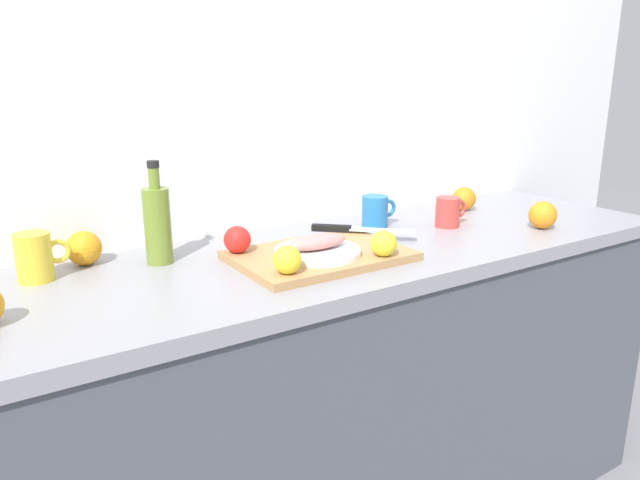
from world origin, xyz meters
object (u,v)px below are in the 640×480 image
object	(u,v)px
olive_oil_bottle	(157,223)
coffee_mug_0	(376,212)
cutting_board	(320,255)
coffee_mug_2	(35,257)
fish_fillet	(317,242)
chef_knife	(350,229)
lemon_0	(384,243)
coffee_mug_1	(448,212)
orange_0	(543,215)
white_plate	(318,252)

from	to	relation	value
olive_oil_bottle	coffee_mug_0	size ratio (longest dim) A/B	2.12
cutting_board	coffee_mug_2	distance (m)	0.65
fish_fillet	coffee_mug_2	world-z (taller)	coffee_mug_2
fish_fillet	coffee_mug_2	xyz separation A→B (m)	(-0.59, 0.23, 0.00)
coffee_mug_0	chef_knife	bearing A→B (deg)	-154.75
lemon_0	coffee_mug_1	size ratio (longest dim) A/B	0.57
fish_fillet	coffee_mug_1	distance (m)	0.53
coffee_mug_0	coffee_mug_1	xyz separation A→B (m)	(0.19, -0.11, -0.00)
lemon_0	olive_oil_bottle	world-z (taller)	olive_oil_bottle
coffee_mug_0	orange_0	size ratio (longest dim) A/B	1.44
lemon_0	white_plate	bearing A→B (deg)	143.27
lemon_0	orange_0	bearing A→B (deg)	0.98
fish_fillet	orange_0	bearing A→B (deg)	-6.53
olive_oil_bottle	coffee_mug_1	xyz separation A→B (m)	(0.85, -0.12, -0.05)
olive_oil_bottle	coffee_mug_2	xyz separation A→B (m)	(-0.27, 0.02, -0.04)
coffee_mug_0	white_plate	bearing A→B (deg)	-149.38
coffee_mug_2	lemon_0	bearing A→B (deg)	-24.30
chef_knife	coffee_mug_1	bearing A→B (deg)	35.61
white_plate	coffee_mug_2	distance (m)	0.64
orange_0	coffee_mug_2	bearing A→B (deg)	166.71
fish_fillet	coffee_mug_2	size ratio (longest dim) A/B	1.36
white_plate	coffee_mug_0	xyz separation A→B (m)	(0.34, 0.20, 0.02)
white_plate	coffee_mug_2	xyz separation A→B (m)	(-0.59, 0.23, 0.03)
lemon_0	orange_0	xyz separation A→B (m)	(0.61, 0.01, -0.01)
cutting_board	fish_fillet	world-z (taller)	fish_fillet
olive_oil_bottle	chef_knife	bearing A→B (deg)	-8.78
chef_knife	orange_0	world-z (taller)	orange_0
lemon_0	chef_knife	bearing A→B (deg)	74.35
coffee_mug_2	olive_oil_bottle	bearing A→B (deg)	-4.38
lemon_0	coffee_mug_1	bearing A→B (deg)	24.56
cutting_board	coffee_mug_1	distance (m)	0.51
cutting_board	coffee_mug_1	size ratio (longest dim) A/B	3.76
cutting_board	orange_0	bearing A→B (deg)	-8.14
coffee_mug_1	coffee_mug_2	size ratio (longest dim) A/B	0.96
fish_fillet	olive_oil_bottle	distance (m)	0.39
white_plate	olive_oil_bottle	xyz separation A→B (m)	(-0.32, 0.21, 0.07)
white_plate	chef_knife	world-z (taller)	chef_knife
coffee_mug_0	orange_0	xyz separation A→B (m)	(0.41, -0.28, -0.01)
coffee_mug_2	orange_0	bearing A→B (deg)	-13.29
coffee_mug_2	orange_0	world-z (taller)	coffee_mug_2
coffee_mug_2	coffee_mug_0	bearing A→B (deg)	-1.98
fish_fillet	orange_0	world-z (taller)	orange_0
cutting_board	fish_fillet	size ratio (longest dim) A/B	2.65
orange_0	lemon_0	bearing A→B (deg)	-179.02
coffee_mug_2	orange_0	distance (m)	1.37
cutting_board	chef_knife	world-z (taller)	chef_knife
chef_knife	orange_0	size ratio (longest dim) A/B	2.82
orange_0	coffee_mug_0	bearing A→B (deg)	145.11
olive_oil_bottle	orange_0	distance (m)	1.11
fish_fillet	lemon_0	size ratio (longest dim) A/B	2.49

